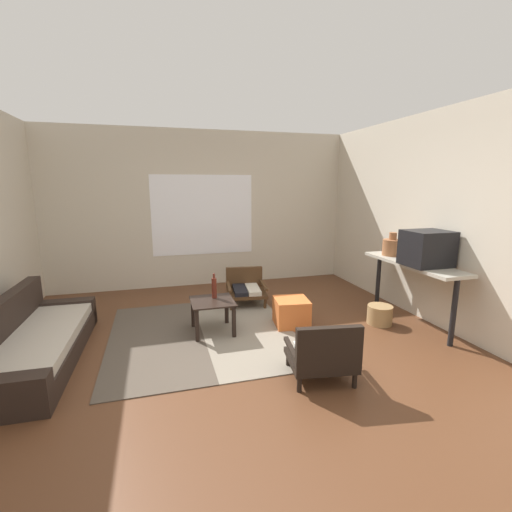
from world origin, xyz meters
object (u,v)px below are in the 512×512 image
at_px(console_shelf, 413,269).
at_px(armchair_striped_foreground, 323,354).
at_px(couch, 31,343).
at_px(wicker_basket, 380,315).
at_px(ottoman_orange, 291,312).
at_px(crt_television, 427,248).
at_px(clay_vase, 392,247).
at_px(armchair_by_window, 246,287).
at_px(glass_bottle, 214,288).
at_px(coffee_table, 212,307).

bearing_deg(console_shelf, armchair_striped_foreground, -150.65).
height_order(couch, wicker_basket, couch).
xyz_separation_m(ottoman_orange, crt_television, (1.50, -0.55, 0.86)).
bearing_deg(clay_vase, couch, -176.41).
relative_size(armchair_by_window, wicker_basket, 2.06).
xyz_separation_m(ottoman_orange, console_shelf, (1.51, -0.34, 0.55)).
distance_m(glass_bottle, wicker_basket, 2.17).
distance_m(armchair_striped_foreground, console_shelf, 2.02).
bearing_deg(wicker_basket, crt_television, -37.23).
distance_m(ottoman_orange, console_shelf, 1.64).
bearing_deg(clay_vase, console_shelf, -90.00).
bearing_deg(console_shelf, wicker_basket, 168.07).
distance_m(coffee_table, crt_television, 2.68).
distance_m(crt_television, wicker_basket, 1.03).
distance_m(clay_vase, wicker_basket, 0.97).
distance_m(coffee_table, clay_vase, 2.59).
bearing_deg(ottoman_orange, wicker_basket, -13.21).
bearing_deg(crt_television, armchair_striped_foreground, -156.12).
bearing_deg(coffee_table, crt_television, -13.74).
height_order(couch, ottoman_orange, couch).
relative_size(ottoman_orange, crt_television, 0.82).
height_order(ottoman_orange, wicker_basket, ottoman_orange).
xyz_separation_m(couch, crt_television, (4.40, -0.37, 0.83)).
xyz_separation_m(console_shelf, glass_bottle, (-2.47, 0.50, -0.19)).
distance_m(coffee_table, ottoman_orange, 1.02).
xyz_separation_m(coffee_table, glass_bottle, (0.04, 0.09, 0.22)).
bearing_deg(coffee_table, clay_vase, 0.74).
distance_m(coffee_table, armchair_striped_foreground, 1.59).
bearing_deg(console_shelf, clay_vase, 90.00).
height_order(couch, coffee_table, couch).
distance_m(clay_vase, glass_bottle, 2.50).
xyz_separation_m(ottoman_orange, clay_vase, (1.51, 0.09, 0.76)).
bearing_deg(crt_television, glass_bottle, 163.99).
xyz_separation_m(coffee_table, clay_vase, (2.51, 0.03, 0.62)).
bearing_deg(glass_bottle, crt_television, -16.01).
height_order(armchair_by_window, glass_bottle, glass_bottle).
distance_m(console_shelf, crt_television, 0.37).
bearing_deg(console_shelf, coffee_table, 170.79).
height_order(console_shelf, wicker_basket, console_shelf).
height_order(armchair_striped_foreground, wicker_basket, armchair_striped_foreground).
bearing_deg(wicker_basket, glass_bottle, 168.60).
bearing_deg(coffee_table, glass_bottle, 66.36).
bearing_deg(console_shelf, crt_television, -90.88).
distance_m(coffee_table, wicker_basket, 2.17).
height_order(couch, glass_bottle, glass_bottle).
height_order(console_shelf, glass_bottle, console_shelf).
xyz_separation_m(crt_television, clay_vase, (0.00, 0.65, -0.09)).
relative_size(coffee_table, clay_vase, 1.66).
bearing_deg(crt_television, wicker_basket, 142.77).
bearing_deg(couch, clay_vase, 3.59).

